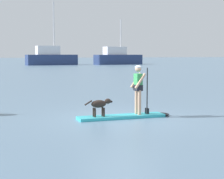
{
  "coord_description": "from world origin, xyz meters",
  "views": [
    {
      "loc": [
        -4.49,
        -12.19,
        2.21
      ],
      "look_at": [
        0.0,
        1.0,
        0.9
      ],
      "focal_mm": 61.26,
      "sensor_mm": 36.0,
      "label": 1
    }
  ],
  "objects_px": {
    "moored_boat_starboard": "(51,58)",
    "moored_boat_port": "(118,58)",
    "person_paddler": "(138,86)",
    "dog": "(100,105)",
    "paddleboard": "(127,116)"
  },
  "relations": [
    {
      "from": "paddleboard",
      "to": "moored_boat_starboard",
      "type": "distance_m",
      "value": 63.21
    },
    {
      "from": "paddleboard",
      "to": "person_paddler",
      "type": "xyz_separation_m",
      "value": [
        0.41,
        0.01,
        1.04
      ]
    },
    {
      "from": "paddleboard",
      "to": "person_paddler",
      "type": "bearing_deg",
      "value": 1.05
    },
    {
      "from": "person_paddler",
      "to": "dog",
      "type": "relative_size",
      "value": 1.73
    },
    {
      "from": "paddleboard",
      "to": "dog",
      "type": "distance_m",
      "value": 1.09
    },
    {
      "from": "person_paddler",
      "to": "moored_boat_starboard",
      "type": "bearing_deg",
      "value": 82.98
    },
    {
      "from": "person_paddler",
      "to": "moored_boat_port",
      "type": "xyz_separation_m",
      "value": [
        21.5,
        62.35,
        0.32
      ]
    },
    {
      "from": "person_paddler",
      "to": "dog",
      "type": "xyz_separation_m",
      "value": [
        -1.4,
        -0.03,
        -0.59
      ]
    },
    {
      "from": "paddleboard",
      "to": "moored_boat_port",
      "type": "distance_m",
      "value": 66.11
    },
    {
      "from": "moored_boat_starboard",
      "to": "moored_boat_port",
      "type": "xyz_separation_m",
      "value": [
        13.78,
        -0.31,
        -0.05
      ]
    },
    {
      "from": "paddleboard",
      "to": "moored_boat_port",
      "type": "height_order",
      "value": "moored_boat_port"
    },
    {
      "from": "person_paddler",
      "to": "moored_boat_port",
      "type": "relative_size",
      "value": 0.16
    },
    {
      "from": "person_paddler",
      "to": "moored_boat_starboard",
      "type": "xyz_separation_m",
      "value": [
        7.72,
        62.66,
        0.37
      ]
    },
    {
      "from": "dog",
      "to": "moored_boat_port",
      "type": "distance_m",
      "value": 66.45
    },
    {
      "from": "moored_boat_starboard",
      "to": "moored_boat_port",
      "type": "distance_m",
      "value": 13.79
    }
  ]
}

